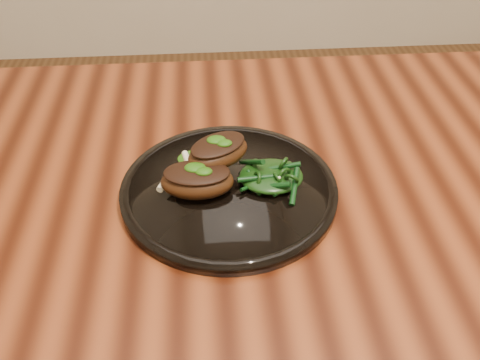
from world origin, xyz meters
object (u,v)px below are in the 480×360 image
object	(u,v)px
plate	(229,190)
lamb_chop_front	(197,180)
greens_heap	(271,173)
desk	(389,212)

from	to	relation	value
plate	lamb_chop_front	size ratio (longest dim) A/B	2.82
plate	greens_heap	size ratio (longest dim) A/B	3.37
desk	greens_heap	world-z (taller)	greens_heap
desk	greens_heap	bearing A→B (deg)	-172.29
greens_heap	desk	bearing A→B (deg)	7.71
desk	plate	size ratio (longest dim) A/B	5.11
desk	plate	xyz separation A→B (m)	(-0.26, -0.03, 0.09)
plate	greens_heap	distance (m)	0.07
plate	lamb_chop_front	xyz separation A→B (m)	(-0.05, -0.01, 0.03)
desk	plate	bearing A→B (deg)	-172.88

